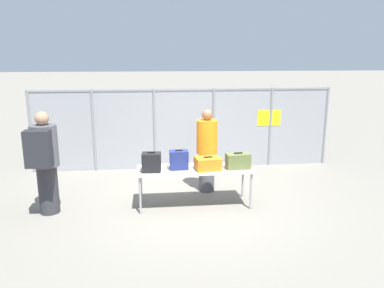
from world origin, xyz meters
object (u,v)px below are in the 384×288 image
suitcase_navy (179,160)px  security_worker_near (207,149)px  suitcase_black (152,162)px  traveler_hooded (44,159)px  utility_trailer (197,133)px  inspection_table (195,171)px  suitcase_orange (208,164)px  suitcase_olive (238,161)px

suitcase_navy → security_worker_near: security_worker_near is taller
suitcase_black → traveler_hooded: bearing=-178.9°
security_worker_near → utility_trailer: security_worker_near is taller
inspection_table → suitcase_orange: suitcase_orange is taller
suitcase_orange → suitcase_olive: bearing=0.7°
suitcase_navy → suitcase_olive: size_ratio=0.82×
security_worker_near → utility_trailer: size_ratio=0.42×
utility_trailer → inspection_table: bearing=-97.7°
suitcase_navy → utility_trailer: 4.97m
suitcase_navy → traveler_hooded: traveler_hooded is taller
traveler_hooded → security_worker_near: bearing=10.3°
utility_trailer → suitcase_navy: bearing=-101.0°
suitcase_orange → utility_trailer: (0.42, 4.94, -0.45)m
traveler_hooded → utility_trailer: 6.01m
suitcase_black → security_worker_near: size_ratio=0.21×
suitcase_navy → suitcase_orange: suitcase_navy is taller
inspection_table → suitcase_navy: 0.37m
suitcase_orange → suitcase_navy: bearing=170.3°
suitcase_orange → utility_trailer: 4.98m
suitcase_orange → traveler_hooded: size_ratio=0.27×
traveler_hooded → suitcase_olive: bearing=-5.3°
inspection_table → suitcase_orange: (0.24, -0.09, 0.16)m
security_worker_near → utility_trailer: bearing=-81.9°
suitcase_black → suitcase_olive: suitcase_black is taller
suitcase_navy → traveler_hooded: (-2.36, -0.13, 0.12)m
inspection_table → traveler_hooded: traveler_hooded is taller
suitcase_navy → suitcase_orange: size_ratio=0.76×
suitcase_navy → suitcase_orange: 0.54m
inspection_table → suitcase_navy: bearing=-179.8°
suitcase_black → suitcase_olive: 1.60m
inspection_table → suitcase_orange: 0.30m
suitcase_navy → suitcase_olive: suitcase_navy is taller
suitcase_orange → utility_trailer: size_ratio=0.12×
suitcase_black → suitcase_olive: size_ratio=0.81×
suitcase_black → suitcase_orange: (1.03, 0.00, -0.06)m
suitcase_olive → security_worker_near: security_worker_near is taller
suitcase_black → utility_trailer: 5.18m
inspection_table → utility_trailer: (0.65, 4.85, -0.28)m
inspection_table → utility_trailer: size_ratio=0.52×
utility_trailer → suitcase_black: bearing=-106.3°
suitcase_olive → utility_trailer: 4.96m
suitcase_olive → inspection_table: bearing=174.0°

